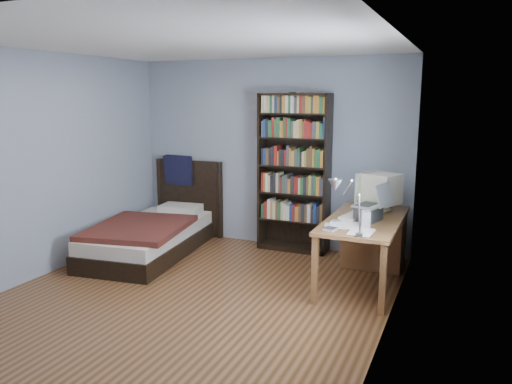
# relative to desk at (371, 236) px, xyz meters

# --- Properties ---
(room) EXTENTS (4.20, 4.24, 2.50)m
(room) POSITION_rel_desk_xyz_m (-1.48, -1.53, 0.84)
(room) COLOR #4B2F16
(room) RESTS_ON ground
(desk) EXTENTS (0.75, 1.58, 0.73)m
(desk) POSITION_rel_desk_xyz_m (0.00, 0.00, 0.00)
(desk) COLOR brown
(desk) RESTS_ON floor
(crt_monitor) EXTENTS (0.50, 0.46, 0.43)m
(crt_monitor) POSITION_rel_desk_xyz_m (0.07, -0.00, 0.56)
(crt_monitor) COLOR beige
(crt_monitor) RESTS_ON desk
(laptop) EXTENTS (0.40, 0.38, 0.40)m
(laptop) POSITION_rel_desk_xyz_m (0.06, -0.51, 0.43)
(laptop) COLOR #2D2D30
(laptop) RESTS_ON desk
(desk_lamp) EXTENTS (0.23, 0.51, 0.60)m
(desk_lamp) POSITION_rel_desk_xyz_m (-0.02, -1.54, 0.80)
(desk_lamp) COLOR #99999E
(desk_lamp) RESTS_ON desk
(keyboard) EXTENTS (0.26, 0.47, 0.04)m
(keyboard) POSITION_rel_desk_xyz_m (-0.12, -0.46, 0.33)
(keyboard) COLOR #B9B29A
(keyboard) RESTS_ON desk
(speaker) EXTENTS (0.11, 0.11, 0.17)m
(speaker) POSITION_rel_desk_xyz_m (0.08, -0.84, 0.40)
(speaker) COLOR gray
(speaker) RESTS_ON desk
(soda_can) EXTENTS (0.06, 0.06, 0.11)m
(soda_can) POSITION_rel_desk_xyz_m (-0.13, -0.21, 0.37)
(soda_can) COLOR #07350E
(soda_can) RESTS_ON desk
(mouse) EXTENTS (0.07, 0.12, 0.04)m
(mouse) POSITION_rel_desk_xyz_m (0.01, -0.17, 0.33)
(mouse) COLOR silver
(mouse) RESTS_ON desk
(phone_silver) EXTENTS (0.05, 0.10, 0.02)m
(phone_silver) POSITION_rel_desk_xyz_m (-0.26, -0.74, 0.33)
(phone_silver) COLOR silver
(phone_silver) RESTS_ON desk
(phone_grey) EXTENTS (0.06, 0.10, 0.02)m
(phone_grey) POSITION_rel_desk_xyz_m (-0.29, -0.90, 0.33)
(phone_grey) COLOR gray
(phone_grey) RESTS_ON desk
(external_drive) EXTENTS (0.13, 0.13, 0.02)m
(external_drive) POSITION_rel_desk_xyz_m (-0.22, -1.06, 0.33)
(external_drive) COLOR gray
(external_drive) RESTS_ON desk
(bookshelf) EXTENTS (0.92, 0.30, 2.05)m
(bookshelf) POSITION_rel_desk_xyz_m (-1.10, 0.41, 0.61)
(bookshelf) COLOR black
(bookshelf) RESTS_ON floor
(bed) EXTENTS (1.30, 2.15, 1.16)m
(bed) POSITION_rel_desk_xyz_m (-2.75, -0.39, -0.16)
(bed) COLOR black
(bed) RESTS_ON floor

